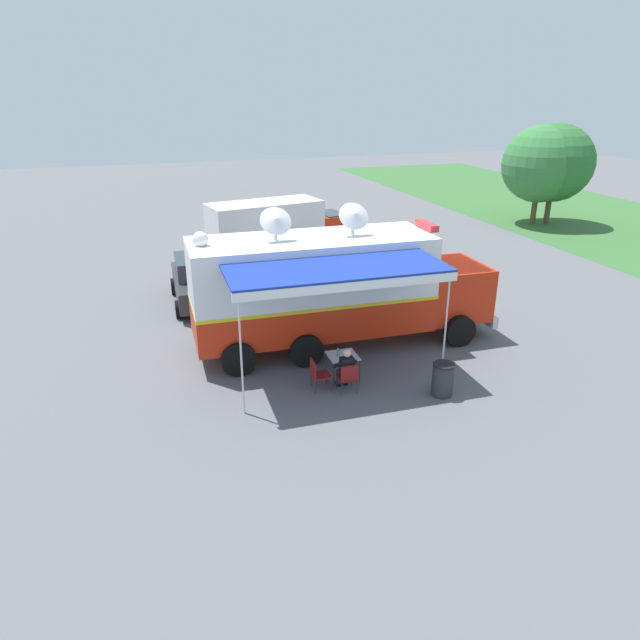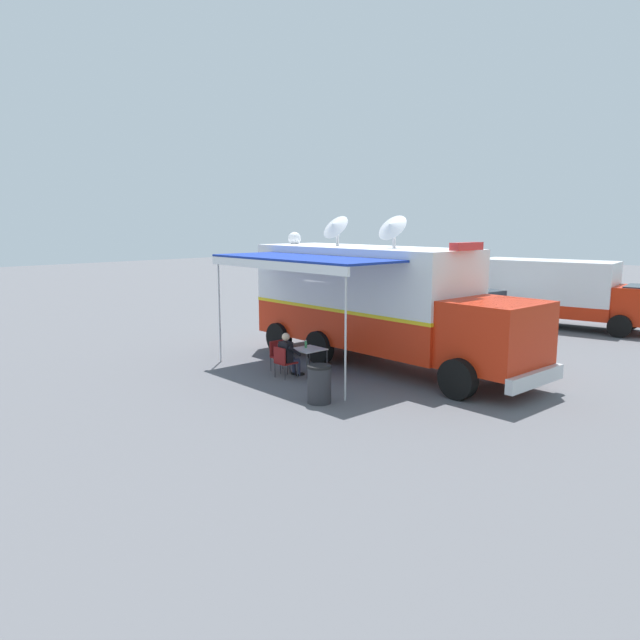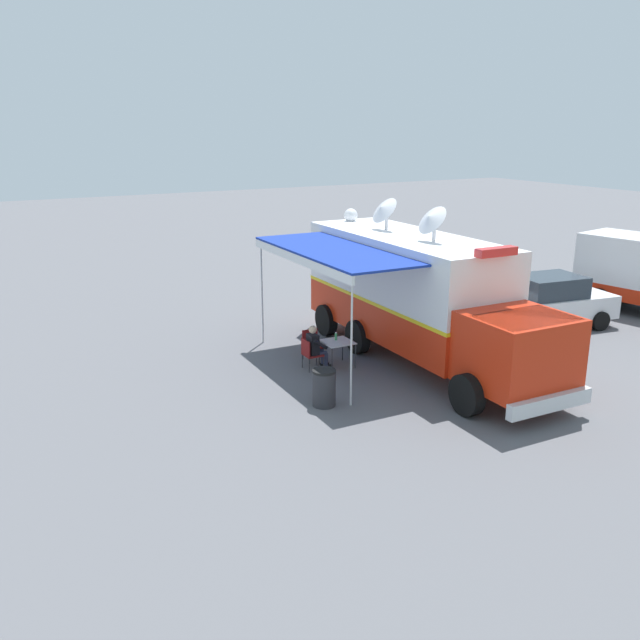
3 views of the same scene
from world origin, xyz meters
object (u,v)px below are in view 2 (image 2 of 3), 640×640
(water_bottle, at_px, (306,344))
(car_behind_truck, at_px, (472,314))
(folding_chair_at_table, at_px, (283,360))
(folding_chair_beside_table, at_px, (279,353))
(trash_bin, at_px, (319,384))
(support_truck, at_px, (560,293))
(car_far_corner, at_px, (397,307))
(command_truck, at_px, (379,300))
(seated_responder, at_px, (289,354))
(folding_table, at_px, (308,351))

(water_bottle, xyz_separation_m, car_behind_truck, (-8.03, 0.27, 0.05))
(folding_chair_at_table, height_order, car_behind_truck, car_behind_truck)
(folding_chair_beside_table, height_order, trash_bin, trash_bin)
(water_bottle, height_order, car_behind_truck, car_behind_truck)
(support_truck, relative_size, car_far_corner, 1.66)
(command_truck, relative_size, trash_bin, 10.50)
(command_truck, relative_size, support_truck, 1.35)
(water_bottle, distance_m, trash_bin, 2.90)
(seated_responder, relative_size, car_far_corner, 0.29)
(support_truck, bearing_deg, folding_table, -6.00)
(command_truck, bearing_deg, car_far_corner, -145.66)
(seated_responder, bearing_deg, car_behind_truck, 178.15)
(command_truck, relative_size, car_far_corner, 2.25)
(folding_table, bearing_deg, car_behind_truck, 179.01)
(water_bottle, bearing_deg, seated_responder, -0.76)
(folding_table, xyz_separation_m, folding_chair_at_table, (0.80, -0.15, -0.16))
(folding_chair_beside_table, height_order, support_truck, support_truck)
(command_truck, bearing_deg, trash_bin, 21.90)
(folding_chair_beside_table, bearing_deg, trash_bin, 66.81)
(command_truck, distance_m, folding_table, 2.69)
(seated_responder, distance_m, car_behind_truck, 8.68)
(folding_chair_at_table, xyz_separation_m, trash_bin, (0.86, 2.34, -0.06))
(support_truck, bearing_deg, folding_chair_at_table, -6.26)
(folding_chair_at_table, distance_m, car_behind_truck, 8.87)
(folding_chair_beside_table, height_order, car_far_corner, car_far_corner)
(folding_chair_beside_table, distance_m, support_truck, 13.17)
(support_truck, distance_m, car_behind_truck, 4.73)
(support_truck, bearing_deg, seated_responder, -6.33)
(support_truck, height_order, car_far_corner, support_truck)
(folding_chair_at_table, xyz_separation_m, folding_chair_beside_table, (-0.45, -0.70, 0.00))
(folding_chair_beside_table, height_order, seated_responder, seated_responder)
(trash_bin, relative_size, car_behind_truck, 0.21)
(command_truck, height_order, folding_chair_beside_table, command_truck)
(command_truck, relative_size, folding_chair_beside_table, 10.99)
(water_bottle, xyz_separation_m, folding_chair_beside_table, (0.38, -0.72, -0.32))
(folding_chair_beside_table, xyz_separation_m, car_far_corner, (-7.83, -2.09, 0.37))
(folding_table, relative_size, seated_responder, 0.66)
(trash_bin, height_order, car_far_corner, car_far_corner)
(folding_chair_beside_table, distance_m, seated_responder, 0.77)
(folding_table, distance_m, water_bottle, 0.21)
(folding_chair_beside_table, bearing_deg, seated_responder, 70.06)
(water_bottle, xyz_separation_m, car_far_corner, (-7.45, -2.81, 0.05))
(folding_chair_at_table, bearing_deg, car_behind_truck, 178.15)
(folding_chair_at_table, relative_size, support_truck, 0.12)
(water_bottle, bearing_deg, command_truck, 161.82)
(water_bottle, bearing_deg, car_behind_truck, 178.06)
(folding_table, bearing_deg, command_truck, 165.08)
(seated_responder, bearing_deg, car_far_corner, -160.92)
(car_far_corner, bearing_deg, folding_table, 21.46)
(folding_table, distance_m, folding_chair_at_table, 0.83)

